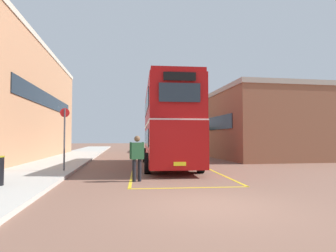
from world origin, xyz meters
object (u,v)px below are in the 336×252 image
Objects in this scene: pedestrian_boarding at (137,155)px; bus_stop_sign at (64,133)px; single_deck_bus at (164,138)px; double_decker_bus at (168,124)px.

pedestrian_boarding is 0.60× the size of bus_stop_sign.
pedestrian_boarding is at bearing -100.63° from single_deck_bus.
bus_stop_sign is at bearing -156.69° from double_decker_bus.
single_deck_bus is 22.87m from bus_stop_sign.
bus_stop_sign reaches higher than pedestrian_boarding.
double_decker_bus is at bearing 23.31° from bus_stop_sign.
double_decker_bus is at bearing 68.87° from pedestrian_boarding.
bus_stop_sign is at bearing 137.70° from pedestrian_boarding.
pedestrian_boarding is at bearing -111.13° from double_decker_bus.
double_decker_bus is at bearing -97.51° from single_deck_bus.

